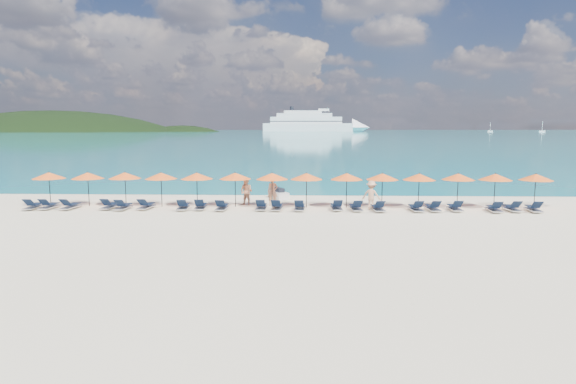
{
  "coord_description": "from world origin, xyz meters",
  "views": [
    {
      "loc": [
        1.06,
        -26.19,
        5.13
      ],
      "look_at": [
        0.0,
        3.0,
        1.2
      ],
      "focal_mm": 30.0,
      "sensor_mm": 36.0,
      "label": 1
    }
  ],
  "objects": [
    {
      "name": "lounger_5",
      "position": [
        -8.99,
        3.42,
        0.24
      ],
      "size": [
        0.76,
        1.75,
        0.66
      ],
      "rotation": [
        0.0,
        0.0,
        -0.08
      ],
      "color": "silver",
      "rests_on": "ground"
    },
    {
      "name": "umbrella_2",
      "position": [
        -10.72,
        4.62,
        2.02
      ],
      "size": [
        2.1,
        2.1,
        2.28
      ],
      "color": "black",
      "rests_on": "ground"
    },
    {
      "name": "lounger_14",
      "position": [
        5.53,
        3.16,
        0.24
      ],
      "size": [
        0.77,
        1.75,
        0.66
      ],
      "rotation": [
        0.0,
        0.0,
        0.09
      ],
      "color": "silver",
      "rests_on": "ground"
    },
    {
      "name": "umbrella_13",
      "position": [
        15.62,
        4.56,
        2.02
      ],
      "size": [
        2.1,
        2.1,
        2.28
      ],
      "color": "black",
      "rests_on": "ground"
    },
    {
      "name": "sailboat_near",
      "position": [
        216.33,
        547.29,
        1.12
      ],
      "size": [
        5.95,
        1.98,
        10.91
      ],
      "color": "silver",
      "rests_on": "ground"
    },
    {
      "name": "lounger_18",
      "position": [
        12.58,
        3.17,
        0.24
      ],
      "size": [
        0.72,
        1.74,
        0.66
      ],
      "rotation": [
        0.0,
        0.0,
        -0.06
      ],
      "color": "silver",
      "rests_on": "ground"
    },
    {
      "name": "lounger_9",
      "position": [
        -1.69,
        3.37,
        0.24
      ],
      "size": [
        0.62,
        1.7,
        0.66
      ],
      "rotation": [
        0.0,
        0.0,
        -0.0
      ],
      "color": "silver",
      "rests_on": "ground"
    },
    {
      "name": "lounger_8",
      "position": [
        -4.13,
        3.18,
        0.24
      ],
      "size": [
        0.67,
        1.72,
        0.66
      ],
      "rotation": [
        0.0,
        0.0,
        -0.03
      ],
      "color": "silver",
      "rests_on": "ground"
    },
    {
      "name": "umbrella_6",
      "position": [
        -1.08,
        4.49,
        2.02
      ],
      "size": [
        2.1,
        2.1,
        2.28
      ],
      "color": "black",
      "rests_on": "ground"
    },
    {
      "name": "lounger_7",
      "position": [
        -5.51,
        3.37,
        0.24
      ],
      "size": [
        0.74,
        1.74,
        0.66
      ],
      "rotation": [
        0.0,
        0.0,
        0.07
      ],
      "color": "silver",
      "rests_on": "ground"
    },
    {
      "name": "umbrella_7",
      "position": [
        1.13,
        4.51,
        2.02
      ],
      "size": [
        2.1,
        2.1,
        2.28
      ],
      "color": "black",
      "rests_on": "ground"
    },
    {
      "name": "jetski",
      "position": [
        -0.87,
        8.33,
        0.32
      ],
      "size": [
        1.65,
        2.28,
        0.77
      ],
      "rotation": [
        0.0,
        0.0,
        0.45
      ],
      "color": "silver",
      "rests_on": "ground"
    },
    {
      "name": "lounger_10",
      "position": [
        -0.7,
        3.3,
        0.24
      ],
      "size": [
        0.72,
        1.73,
        0.66
      ],
      "rotation": [
        0.0,
        0.0,
        -0.06
      ],
      "color": "silver",
      "rests_on": "ground"
    },
    {
      "name": "headland_small",
      "position": [
        -150.0,
        560.0,
        -35.0
      ],
      "size": [
        162.0,
        126.0,
        85.5
      ],
      "color": "black",
      "rests_on": "ground"
    },
    {
      "name": "ground",
      "position": [
        0.0,
        0.0,
        0.0
      ],
      "size": [
        1400.0,
        1400.0,
        0.0
      ],
      "primitive_type": "plane",
      "color": "beige"
    },
    {
      "name": "lounger_17",
      "position": [
        10.3,
        3.44,
        0.24
      ],
      "size": [
        0.65,
        1.71,
        0.66
      ],
      "rotation": [
        0.0,
        0.0,
        -0.01
      ],
      "color": "silver",
      "rests_on": "ground"
    },
    {
      "name": "lounger_11",
      "position": [
        0.71,
        3.28,
        0.24
      ],
      "size": [
        0.7,
        1.73,
        0.66
      ],
      "rotation": [
        0.0,
        0.0,
        -0.05
      ],
      "color": "silver",
      "rests_on": "ground"
    },
    {
      "name": "lounger_12",
      "position": [
        3.01,
        3.44,
        0.24
      ],
      "size": [
        0.73,
        1.74,
        0.66
      ],
      "rotation": [
        0.0,
        0.0,
        0.06
      ],
      "color": "silver",
      "rests_on": "ground"
    },
    {
      "name": "lounger_13",
      "position": [
        4.19,
        3.29,
        0.24
      ],
      "size": [
        0.78,
        1.75,
        0.66
      ],
      "rotation": [
        0.0,
        0.0,
        0.1
      ],
      "color": "silver",
      "rests_on": "ground"
    },
    {
      "name": "umbrella_3",
      "position": [
        -8.31,
        4.52,
        2.02
      ],
      "size": [
        2.1,
        2.1,
        2.28
      ],
      "color": "black",
      "rests_on": "ground"
    },
    {
      "name": "sailboat_far",
      "position": [
        260.69,
        515.59,
        1.26
      ],
      "size": [
        6.68,
        2.23,
        12.25
      ],
      "color": "silver",
      "rests_on": "ground"
    },
    {
      "name": "beachgoer_a",
      "position": [
        -1.09,
        5.14,
        0.93
      ],
      "size": [
        0.74,
        0.55,
        1.86
      ],
      "primitive_type": "imported",
      "rotation": [
        0.0,
        0.0,
        0.16
      ],
      "color": "tan",
      "rests_on": "ground"
    },
    {
      "name": "lounger_15",
      "position": [
        7.86,
        3.24,
        0.24
      ],
      "size": [
        0.71,
        1.73,
        0.66
      ],
      "rotation": [
        0.0,
        0.0,
        0.05
      ],
      "color": "silver",
      "rests_on": "ground"
    },
    {
      "name": "headland_main",
      "position": [
        -300.0,
        540.0,
        -38.0
      ],
      "size": [
        374.0,
        242.0,
        126.5
      ],
      "color": "black",
      "rests_on": "ground"
    },
    {
      "name": "lounger_6",
      "position": [
        -6.58,
        3.22,
        0.24
      ],
      "size": [
        0.78,
        1.75,
        0.66
      ],
      "rotation": [
        0.0,
        0.0,
        0.1
      ],
      "color": "silver",
      "rests_on": "ground"
    },
    {
      "name": "lounger_4",
      "position": [
        -10.33,
        3.11,
        0.24
      ],
      "size": [
        0.68,
        1.72,
        0.66
      ],
      "rotation": [
        0.0,
        0.0,
        -0.03
      ],
      "color": "silver",
      "rests_on": "ground"
    },
    {
      "name": "umbrella_12",
      "position": [
        13.1,
        4.56,
        2.02
      ],
      "size": [
        2.1,
        2.1,
        2.28
      ],
      "color": "black",
      "rests_on": "ground"
    },
    {
      "name": "umbrella_8",
      "position": [
        3.71,
        4.54,
        2.02
      ],
      "size": [
        2.1,
        2.1,
        2.28
      ],
      "color": "black",
      "rests_on": "ground"
    },
    {
      "name": "lounger_1",
      "position": [
        -15.12,
        3.21,
        0.24
      ],
      "size": [
        0.66,
        1.72,
        0.66
      ],
      "rotation": [
        0.0,
        0.0,
        -0.03
      ],
      "color": "silver",
      "rests_on": "ground"
    },
    {
      "name": "cruise_ship",
      "position": [
        15.62,
        594.67,
        9.84
      ],
      "size": [
        135.84,
        22.68,
        37.8
      ],
      "rotation": [
        0.0,
        0.0,
        -0.0
      ],
      "color": "silver",
      "rests_on": "ground"
    },
    {
      "name": "lounger_3",
      "position": [
        -11.3,
        3.39,
        0.24
      ],
      "size": [
        0.73,
        1.74,
        0.66
      ],
      "rotation": [
        0.0,
        0.0,
        -0.07
      ],
      "color": "silver",
      "rests_on": "ground"
    },
    {
      "name": "umbrella_11",
      "position": [
        10.8,
        4.63,
        2.02
      ],
      "size": [
        2.1,
        2.1,
        2.28
      ],
      "color": "black",
      "rests_on": "ground"
    },
    {
      "name": "umbrella_5",
      "position": [
        -3.49,
        4.6,
        2.02
      ],
      "size": [
        2.1,
        2.1,
        2.28
      ],
      "color": "black",
      "rests_on": "ground"
    },
    {
      "name": "umbrella_0",
      "position": [
        -15.68,
        4.42,
        2.02
      ],
      "size": [
        2.1,
        2.1,
        2.28
      ],
      "color": "black",
      "rests_on": "ground"
    },
    {
      "name": "lounger_16",
      "position": [
        8.93,
        3.32,
        0.24
      ],
      "size": [
        0.7,
        1.73,
        0.66
      ],
      "rotation": [
        0.0,
        0.0,
        0.05
      ],
      "color": "silver",
      "rests_on": "ground"
    },
    {
      "name": "umbrella_4",
      "position": [
        -5.97,
        4.52,
        2.02
      ],
      "size": [
        2.1,
        2.1,
        2.28
      ],
      "color": "black",
      "rests_on": "ground"
    },
    {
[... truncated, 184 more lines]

